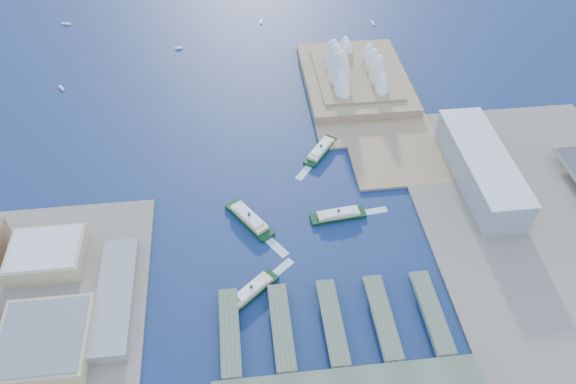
{
  "coord_description": "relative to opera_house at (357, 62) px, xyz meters",
  "views": [
    {
      "loc": [
        -51.3,
        -325.99,
        402.27
      ],
      "look_at": [
        -6.03,
        69.87,
        18.0
      ],
      "focal_mm": 35.0,
      "sensor_mm": 36.0,
      "label": 1
    }
  ],
  "objects": [
    {
      "name": "ground",
      "position": [
        -105.0,
        -280.0,
        -32.0
      ],
      "size": [
        3000.0,
        3000.0,
        0.0
      ],
      "primitive_type": "plane",
      "color": "#0F1A48",
      "rests_on": "ground"
    },
    {
      "name": "peninsula",
      "position": [
        2.5,
        -20.0,
        -30.5
      ],
      "size": [
        135.0,
        220.0,
        3.0
      ],
      "primitive_type": "cube",
      "color": "#9D7A56",
      "rests_on": "ground"
    },
    {
      "name": "opera_house",
      "position": [
        0.0,
        0.0,
        0.0
      ],
      "size": [
        134.0,
        180.0,
        58.0
      ],
      "primitive_type": null,
      "color": "white",
      "rests_on": "peninsula"
    },
    {
      "name": "toaster_building",
      "position": [
        90.0,
        -200.0,
        -11.5
      ],
      "size": [
        45.0,
        155.0,
        35.0
      ],
      "primitive_type": "cube",
      "color": "gray",
      "rests_on": "east_land"
    },
    {
      "name": "ferry_wharves",
      "position": [
        -91.0,
        -355.0,
        -27.35
      ],
      "size": [
        184.0,
        90.0,
        9.3
      ],
      "primitive_type": null,
      "color": "#515D46",
      "rests_on": "ground"
    },
    {
      "name": "ferry_a",
      "position": [
        -151.23,
        -228.51,
        -26.21
      ],
      "size": [
        46.49,
        59.89,
        11.59
      ],
      "primitive_type": null,
      "rotation": [
        0.0,
        0.0,
        0.58
      ],
      "color": "black",
      "rests_on": "ground"
    },
    {
      "name": "ferry_b",
      "position": [
        -65.35,
        -132.12,
        -26.69
      ],
      "size": [
        44.89,
        53.63,
        10.62
      ],
      "primitive_type": null,
      "rotation": [
        0.0,
        0.0,
        -0.64
      ],
      "color": "black",
      "rests_on": "ground"
    },
    {
      "name": "ferry_c",
      "position": [
        -154.71,
        -314.15,
        -26.81
      ],
      "size": [
        50.91,
        46.09,
        10.37
      ],
      "primitive_type": null,
      "rotation": [
        0.0,
        0.0,
        2.27
      ],
      "color": "black",
      "rests_on": "ground"
    },
    {
      "name": "ferry_d",
      "position": [
        -63.91,
        -232.72,
        -26.79
      ],
      "size": [
        56.33,
        19.98,
        10.42
      ],
      "primitive_type": null,
      "rotation": [
        0.0,
        0.0,
        1.68
      ],
      "color": "black",
      "rests_on": "ground"
    },
    {
      "name": "boat_a",
      "position": [
        -374.94,
        31.01,
        -30.81
      ],
      "size": [
        9.01,
        12.17,
        2.38
      ],
      "primitive_type": null,
      "rotation": [
        0.0,
        0.0,
        0.54
      ],
      "color": "white",
      "rests_on": "ground"
    },
    {
      "name": "boat_b",
      "position": [
        -228.42,
        115.09,
        -30.64
      ],
      "size": [
        10.22,
        4.06,
        2.71
      ],
      "primitive_type": null,
      "rotation": [
        0.0,
        0.0,
        1.63
      ],
      "color": "white",
      "rests_on": "ground"
    },
    {
      "name": "boat_c",
      "position": [
        58.64,
        156.53,
        -30.7
      ],
      "size": [
        4.65,
        11.84,
        2.6
      ],
      "primitive_type": null,
      "rotation": [
        0.0,
        0.0,
        3.25
      ],
      "color": "white",
      "rests_on": "ground"
    },
    {
      "name": "boat_d",
      "position": [
        -398.32,
        206.6,
        -30.74
      ],
      "size": [
        15.2,
        8.18,
        2.53
      ],
      "primitive_type": null,
      "rotation": [
        0.0,
        0.0,
        1.22
      ],
      "color": "white",
      "rests_on": "ground"
    },
    {
      "name": "boat_e",
      "position": [
        -107.85,
        179.58,
        -30.76
      ],
      "size": [
        3.9,
        10.31,
        2.48
      ],
      "primitive_type": null,
      "rotation": [
        0.0,
        0.0,
        -0.07
      ],
      "color": "white",
      "rests_on": "ground"
    }
  ]
}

